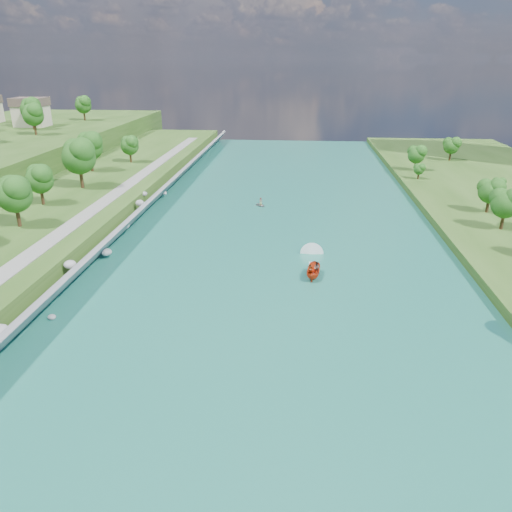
{
  "coord_description": "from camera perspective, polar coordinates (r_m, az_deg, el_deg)",
  "views": [
    {
      "loc": [
        3.29,
        -47.34,
        28.1
      ],
      "look_at": [
        -2.35,
        17.13,
        2.5
      ],
      "focal_mm": 35.0,
      "sensor_mm": 36.0,
      "label": 1
    }
  ],
  "objects": [
    {
      "name": "river_water",
      "position": [
        73.02,
        2.03,
        -1.02
      ],
      "size": [
        55.0,
        240.0,
        0.1
      ],
      "primitive_type": "cube",
      "color": "#1B6959",
      "rests_on": "ground"
    },
    {
      "name": "riprap_bank",
      "position": [
        76.79,
        -17.66,
        0.52
      ],
      "size": [
        4.0,
        236.0,
        4.48
      ],
      "color": "slate",
      "rests_on": "ground"
    },
    {
      "name": "ridge_west",
      "position": [
        167.86,
        -26.35,
        11.32
      ],
      "size": [
        60.0,
        120.0,
        9.0
      ],
      "primitive_type": "cube",
      "color": "#2D5119",
      "rests_on": "ground"
    },
    {
      "name": "riverside_path",
      "position": [
        80.11,
        -21.84,
        2.14
      ],
      "size": [
        3.0,
        200.0,
        0.1
      ],
      "primitive_type": "cube",
      "color": "gray",
      "rests_on": "berm_west"
    },
    {
      "name": "ground",
      "position": [
        55.14,
        0.89,
        -9.05
      ],
      "size": [
        260.0,
        260.0,
        0.0
      ],
      "primitive_type": "plane",
      "color": "#2D5119",
      "rests_on": "ground"
    },
    {
      "name": "motorboat",
      "position": [
        70.02,
        6.53,
        -1.44
      ],
      "size": [
        3.6,
        19.19,
        2.06
      ],
      "rotation": [
        0.0,
        0.0,
        3.01
      ],
      "color": "red",
      "rests_on": "river_water"
    },
    {
      "name": "raft",
      "position": [
        102.4,
        0.54,
        5.94
      ],
      "size": [
        3.04,
        3.16,
        1.73
      ],
      "rotation": [
        0.0,
        0.0,
        0.66
      ],
      "color": "gray",
      "rests_on": "river_water"
    },
    {
      "name": "trees_ridge",
      "position": [
        162.11,
        -23.85,
        14.79
      ],
      "size": [
        17.23,
        54.29,
        10.64
      ],
      "color": "#134913",
      "rests_on": "ridge_west"
    }
  ]
}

